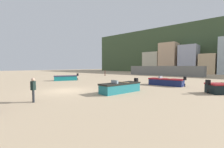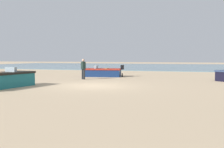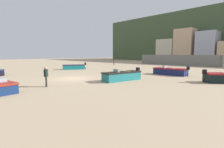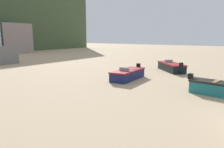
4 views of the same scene
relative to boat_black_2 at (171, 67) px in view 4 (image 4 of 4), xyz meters
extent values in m
cube|color=gray|center=(4.05, 38.05, 2.82)|extent=(6.89, 5.78, 6.56)
cube|color=black|center=(0.01, 0.01, -0.07)|extent=(4.11, 3.96, 0.77)
cube|color=maroon|center=(0.01, 0.01, 0.37)|extent=(4.23, 4.09, 0.12)
cube|color=black|center=(-1.68, -1.57, 0.55)|extent=(0.42, 0.43, 0.40)
cylinder|color=black|center=(-1.68, -1.57, -0.27)|extent=(0.14, 0.14, 0.38)
cube|color=#8C9EA8|center=(0.55, 0.52, 0.57)|extent=(0.74, 0.77, 0.28)
cube|color=olive|center=(-0.38, -0.35, 0.42)|extent=(1.01, 1.06, 0.08)
cube|color=#1E6D74|center=(-7.79, -6.15, -0.08)|extent=(1.81, 4.17, 0.77)
cube|color=black|center=(-7.48, -3.97, 0.55)|extent=(0.36, 0.32, 0.40)
cylinder|color=black|center=(-7.48, -3.97, -0.27)|extent=(0.11, 0.11, 0.38)
cube|color=olive|center=(-7.72, -5.65, 0.42)|extent=(1.09, 0.39, 0.08)
cube|color=navy|center=(-6.63, 1.60, -0.09)|extent=(4.07, 1.63, 0.75)
cube|color=maroon|center=(-6.63, 1.60, 0.35)|extent=(4.17, 1.71, 0.12)
cube|color=black|center=(-4.45, 1.71, 0.53)|extent=(0.30, 0.33, 0.40)
cylinder|color=black|center=(-4.45, 1.71, -0.27)|extent=(0.11, 0.11, 0.37)
cube|color=#8C9EA8|center=(-7.33, 1.56, 0.55)|extent=(0.24, 0.86, 0.28)
cube|color=#8D6C4F|center=(-6.13, 1.62, 0.40)|extent=(0.30, 1.22, 0.08)
camera|label=1|loc=(0.63, -16.97, 1.94)|focal=24.28mm
camera|label=2|loc=(-18.04, 5.81, 1.26)|focal=41.32mm
camera|label=3|loc=(3.43, -18.42, 2.15)|focal=27.03mm
camera|label=4|loc=(-22.53, -7.70, 3.31)|focal=33.86mm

